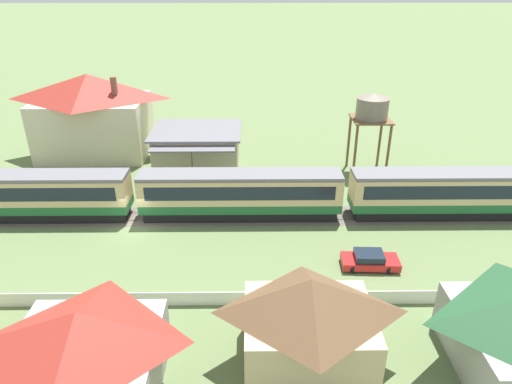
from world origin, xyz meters
TOP-DOWN VIEW (x-y plane):
  - ground_plane at (0.00, 0.00)m, footprint 600.00×600.00m
  - passenger_train at (9.30, 1.83)m, footprint 55.06×2.85m
  - railway_track at (5.51, 1.83)m, footprint 120.31×3.60m
  - station_building at (4.20, 12.20)m, footprint 9.45×8.94m
  - station_house_red_roof at (-8.43, 17.64)m, footprint 13.23×9.02m
  - water_tower at (22.52, 11.80)m, footprint 3.94×3.94m
  - cottage_red_roof at (1.48, -16.86)m, footprint 8.00×7.33m
  - cottage_brown_roof_2 at (13.11, -14.94)m, footprint 7.55×5.97m
  - picket_fence_front at (7.36, -10.26)m, footprint 49.11×0.06m
  - parked_car_red at (18.76, -6.06)m, footprint 4.29×2.06m
  - yard_tree_0 at (-13.39, 20.65)m, footprint 4.59×4.59m

SIDE VIEW (x-z plane):
  - ground_plane at x=0.00m, z-range 0.00..0.00m
  - railway_track at x=5.51m, z-range -0.01..0.03m
  - picket_fence_front at x=7.36m, z-range 0.00..1.05m
  - parked_car_red at x=18.76m, z-range -0.03..1.20m
  - passenger_train at x=9.30m, z-range 0.23..4.46m
  - station_building at x=4.20m, z-range 0.03..4.77m
  - cottage_red_roof at x=1.48m, z-range 0.09..5.20m
  - cottage_brown_roof_2 at x=13.11m, z-range 0.10..5.64m
  - yard_tree_0 at x=-13.39m, z-range 0.96..7.47m
  - station_house_red_roof at x=-8.43m, z-range 0.16..9.66m
  - water_tower at x=22.52m, z-range 2.68..11.39m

